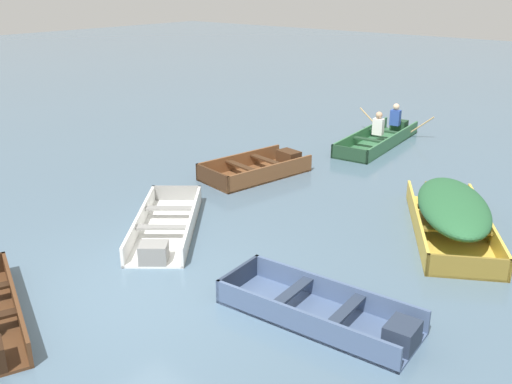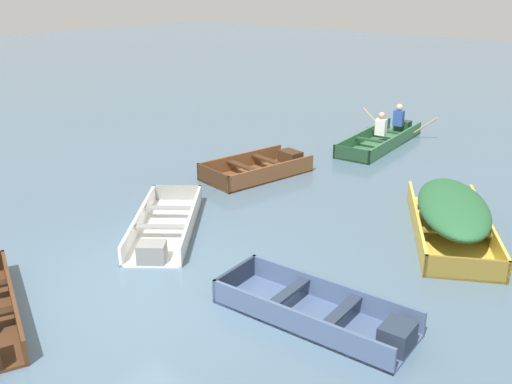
{
  "view_description": "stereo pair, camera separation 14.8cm",
  "coord_description": "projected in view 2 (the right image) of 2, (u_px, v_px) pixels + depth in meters",
  "views": [
    {
      "loc": [
        5.9,
        -4.36,
        4.26
      ],
      "look_at": [
        -0.78,
        3.62,
        0.35
      ],
      "focal_mm": 40.0,
      "sensor_mm": 36.0,
      "label": 1
    },
    {
      "loc": [
        6.01,
        -4.26,
        4.26
      ],
      "look_at": [
        -0.78,
        3.62,
        0.35
      ],
      "focal_mm": 40.0,
      "sensor_mm": 36.0,
      "label": 2
    }
  ],
  "objects": [
    {
      "name": "skiff_yellow_mid_moored",
      "position": [
        452.0,
        211.0,
        9.98
      ],
      "size": [
        2.8,
        3.55,
        0.76
      ],
      "color": "#E5BC47",
      "rests_on": "ground"
    },
    {
      "name": "ground_plane",
      "position": [
        133.0,
        294.0,
        8.19
      ],
      "size": [
        80.0,
        80.0,
        0.0
      ],
      "primitive_type": "plane",
      "color": "slate"
    },
    {
      "name": "skiff_slate_blue_far_moored",
      "position": [
        322.0,
        314.0,
        7.49
      ],
      "size": [
        2.76,
        1.19,
        0.35
      ],
      "color": "#475B7F",
      "rests_on": "ground"
    },
    {
      "name": "rowboat_green_with_crew",
      "position": [
        383.0,
        137.0,
        15.62
      ],
      "size": [
        2.22,
        3.72,
        0.92
      ],
      "color": "#387047",
      "rests_on": "ground"
    },
    {
      "name": "skiff_wooden_brown_near_moored",
      "position": [
        261.0,
        169.0,
        13.16
      ],
      "size": [
        1.61,
        2.64,
        0.39
      ],
      "color": "brown",
      "rests_on": "ground"
    },
    {
      "name": "skiff_white_outer_moored",
      "position": [
        164.0,
        227.0,
        10.11
      ],
      "size": [
        2.58,
        2.84,
        0.34
      ],
      "color": "white",
      "rests_on": "ground"
    }
  ]
}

